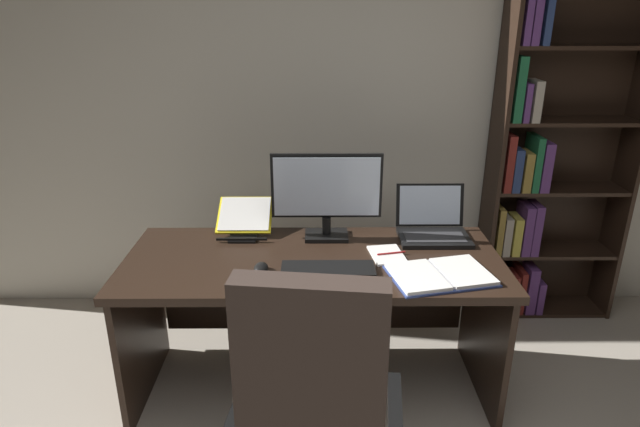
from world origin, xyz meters
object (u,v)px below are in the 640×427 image
Objects in this scene: bookshelf at (544,170)px; open_binder at (440,275)px; desk at (313,287)px; notepad at (387,255)px; reading_stand_with_book at (245,218)px; keyboard at (328,270)px; monitor at (327,195)px; laptop at (432,227)px; pen at (391,253)px; computer_mouse at (261,268)px.

open_binder is at bearing -129.83° from bookshelf.
desk is 8.51× the size of notepad.
bookshelf is at bearing 14.98° from reading_stand_with_book.
keyboard is 1.44× the size of reading_stand_with_book.
monitor is 0.70m from open_binder.
laptop is 0.36m from notepad.
open_binder is 2.33× the size of notepad.
pen is at bearing -36.96° from monitor.
computer_mouse is at bearing -164.02° from notepad.
monitor reaches higher than laptop.
keyboard is 0.50m from open_binder.
bookshelf is at bearing 37.27° from pen.
desk is 0.86× the size of bookshelf.
monitor reaches higher than computer_mouse.
reading_stand_with_book is at bearing 138.06° from open_binder.
keyboard is at bearing -149.60° from notepad.
open_binder is at bearing -42.28° from monitor.
open_binder is 0.29m from pen.
reading_stand_with_book reaches higher than keyboard.
reading_stand_with_book is at bearing 157.19° from notepad.
monitor is 0.54m from computer_mouse.
laptop reaches higher than pen.
bookshelf reaches higher than desk.
open_binder is (0.56, -0.28, 0.21)m from desk.
laptop is 0.85× the size of keyboard.
desk is 0.44m from pen.
monitor is 0.44m from pen.
monitor is at bearing 141.16° from notepad.
open_binder reaches higher than pen.
notepad reaches higher than desk.
desk is at bearing -33.77° from reading_stand_with_book.
notepad is 1.50× the size of pen.
computer_mouse is at bearing -154.57° from laptop.
bookshelf is 7.13× the size of reading_stand_with_book.
monitor is at bearing 68.02° from desk.
open_binder reaches higher than notepad.
monitor is 0.58m from laptop.
notepad is (0.29, 0.17, -0.01)m from keyboard.
open_binder is at bearing -49.37° from pen.
keyboard and open_binder have the same top height.
computer_mouse is at bearing 163.81° from open_binder.
reading_stand_with_book is at bearing -165.02° from bookshelf.
keyboard is at bearing -47.52° from reading_stand_with_book.
computer_mouse reaches higher than pen.
bookshelf is at bearing 22.22° from monitor.
pen is at bearing 0.00° from notepad.
desk is at bearing 170.43° from notepad.
keyboard reaches higher than desk.
bookshelf is 4.96× the size of keyboard.
keyboard is 2.00× the size of notepad.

